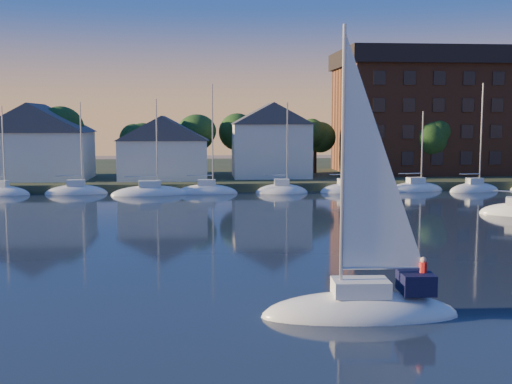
{
  "coord_description": "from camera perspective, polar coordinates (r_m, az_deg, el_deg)",
  "views": [
    {
      "loc": [
        -1.1,
        -25.76,
        8.59
      ],
      "look_at": [
        2.92,
        22.0,
        3.17
      ],
      "focal_mm": 45.0,
      "sensor_mm": 36.0,
      "label": 1
    }
  ],
  "objects": [
    {
      "name": "tree_line",
      "position": [
        88.82,
        -2.83,
        5.53
      ],
      "size": [
        93.4,
        5.4,
        8.9
      ],
      "color": "#332017",
      "rests_on": "shoreline_land"
    },
    {
      "name": "hero_sailboat",
      "position": [
        28.88,
        9.53,
        -9.75
      ],
      "size": [
        8.83,
        3.23,
        13.66
      ],
      "rotation": [
        0.0,
        0.0,
        3.09
      ],
      "color": "white",
      "rests_on": "ground"
    },
    {
      "name": "clubhouse_centre",
      "position": [
        82.98,
        -8.21,
        4.0
      ],
      "size": [
        11.55,
        8.4,
        8.08
      ],
      "color": "white",
      "rests_on": "shoreline_land"
    },
    {
      "name": "ground",
      "position": [
        27.17,
        -2.29,
        -11.98
      ],
      "size": [
        260.0,
        260.0,
        0.0
      ],
      "primitive_type": "plane",
      "color": "black",
      "rests_on": "ground"
    },
    {
      "name": "condo_block",
      "position": [
        97.27,
        16.46,
        6.89
      ],
      "size": [
        31.0,
        17.0,
        17.4
      ],
      "color": "brown",
      "rests_on": "shoreline_land"
    },
    {
      "name": "clubhouse_east",
      "position": [
        85.29,
        1.32,
        4.71
      ],
      "size": [
        10.5,
        8.4,
        9.8
      ],
      "color": "white",
      "rests_on": "shoreline_land"
    },
    {
      "name": "clubhouse_west",
      "position": [
        86.37,
        -18.87,
        4.34
      ],
      "size": [
        13.65,
        9.45,
        9.64
      ],
      "color": "white",
      "rests_on": "shoreline_land"
    },
    {
      "name": "shoreline_land",
      "position": [
        101.13,
        -4.17,
        1.56
      ],
      "size": [
        160.0,
        50.0,
        2.0
      ],
      "primitive_type": "cube",
      "color": "#2C3720",
      "rests_on": "ground"
    },
    {
      "name": "wooden_dock",
      "position": [
        78.24,
        -3.98,
        0.13
      ],
      "size": [
        120.0,
        3.0,
        1.0
      ],
      "primitive_type": "cube",
      "color": "brown",
      "rests_on": "ground"
    },
    {
      "name": "moored_fleet",
      "position": [
        75.41,
        -0.9,
        -0.02
      ],
      "size": [
        95.5,
        2.4,
        12.05
      ],
      "color": "white",
      "rests_on": "ground"
    }
  ]
}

